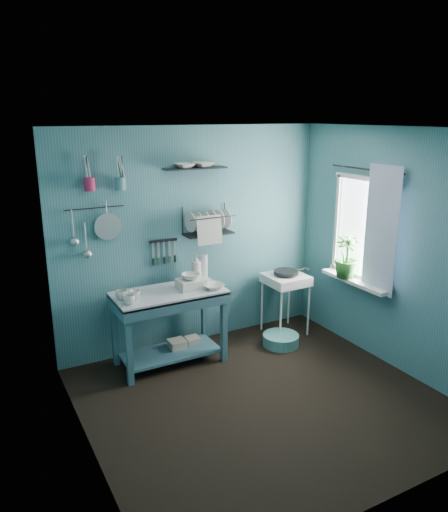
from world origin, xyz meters
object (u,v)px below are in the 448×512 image
water_bottle (204,266)px  frying_pan (286,272)px  work_counter (170,328)px  wash_tub (191,284)px  mug_mid (135,295)px  mug_right (122,295)px  mug_left (129,300)px  storage_tin_small (193,345)px  floor_basin (281,340)px  utensil_cup_teal (120,184)px  potted_plant (347,257)px  colander (108,226)px  dish_rack (208,220)px  storage_tin_large (177,349)px  utensil_cup_magenta (89,184)px  soap_bottle (196,267)px  hotplate_stand (285,304)px

water_bottle → frying_pan: 1.05m
work_counter → wash_tub: bearing=-0.3°
mug_mid → mug_right: bearing=153.4°
mug_left → mug_right: bearing=97.1°
storage_tin_small → floor_basin: bearing=-16.7°
wash_tub → utensil_cup_teal: (-0.61, 0.34, 1.06)m
mug_right → floor_basin: 1.98m
wash_tub → utensil_cup_teal: bearing=150.7°
potted_plant → frying_pan: bearing=123.3°
colander → floor_basin: 2.38m
mug_left → dish_rack: size_ratio=0.22×
storage_tin_large → storage_tin_small: bearing=8.5°
mug_left → floor_basin: bearing=-1.9°
mug_left → floor_basin: size_ratio=0.29×
mug_right → wash_tub: (0.75, -0.02, 0.00)m
mug_right → dish_rack: dish_rack is taller
frying_pan → dish_rack: dish_rack is taller
colander → utensil_cup_magenta: bearing=-169.4°
soap_bottle → dish_rack: size_ratio=0.54×
mug_mid → water_bottle: bearing=17.3°
utensil_cup_magenta → potted_plant: utensil_cup_magenta is taller
frying_pan → dish_rack: 1.18m
storage_tin_large → wash_tub: bearing=-25.0°
dish_rack → utensil_cup_magenta: size_ratio=4.23×
mug_mid → soap_bottle: bearing=18.0°
mug_left → colander: bearing=92.6°
colander → storage_tin_large: size_ratio=1.27×
dish_rack → utensil_cup_teal: size_ratio=4.23×
utensil_cup_teal → colander: 0.46m
water_bottle → frying_pan: bearing=-9.1°
work_counter → mug_right: (-0.50, 0.00, 0.46)m
utensil_cup_magenta → water_bottle: bearing=-4.9°
soap_bottle → storage_tin_small: size_ratio=1.49×
utensil_cup_magenta → work_counter: bearing=-25.8°
water_bottle → floor_basin: bearing=-29.4°
work_counter → wash_tub: (0.25, -0.02, 0.46)m
water_bottle → storage_tin_small: bearing=-147.5°
floor_basin → utensil_cup_magenta: bearing=164.6°
wash_tub → hotplate_stand: 1.39m
storage_tin_large → mug_right: bearing=-175.2°
storage_tin_small → water_bottle: bearing=32.5°
wash_tub → utensil_cup_magenta: utensil_cup_magenta is taller
soap_bottle → frying_pan: 1.15m
utensil_cup_magenta → hotplate_stand: bearing=-6.8°
work_counter → dish_rack: bearing=28.2°
mug_mid → mug_right: 0.13m
water_bottle → hotplate_stand: 1.19m
dish_rack → potted_plant: (1.32, -0.81, -0.40)m
work_counter → dish_rack: size_ratio=2.11×
water_bottle → colander: colander is taller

